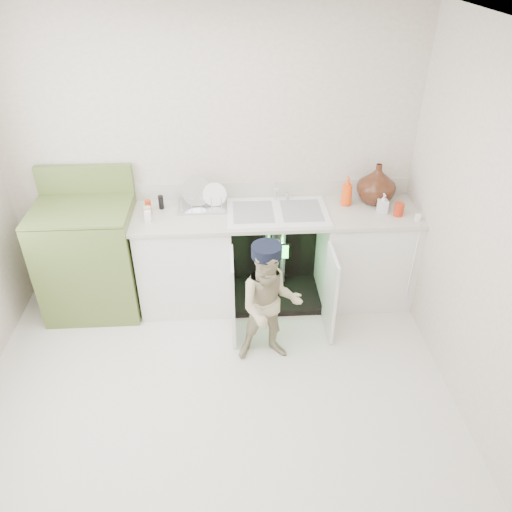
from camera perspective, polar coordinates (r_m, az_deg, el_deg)
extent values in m
plane|color=beige|center=(3.84, -4.61, -15.94)|extent=(3.50, 3.50, 0.00)
cube|color=beige|center=(4.34, -5.18, 10.78)|extent=(3.50, 2.50, 0.02)
cube|color=beige|center=(1.94, -6.80, -25.35)|extent=(3.50, 2.50, 0.02)
cube|color=beige|center=(3.41, 25.20, 0.79)|extent=(2.50, 3.00, 0.02)
plane|color=white|center=(2.55, -7.32, 23.97)|extent=(3.50, 3.50, 0.00)
cube|color=white|center=(4.48, -7.92, -0.59)|extent=(0.80, 0.60, 0.86)
cube|color=white|center=(4.62, 12.25, 0.08)|extent=(0.80, 0.60, 0.86)
cube|color=black|center=(4.70, 2.02, 1.56)|extent=(0.80, 0.06, 0.86)
cube|color=black|center=(4.71, 2.22, -4.31)|extent=(0.80, 0.60, 0.06)
cylinder|color=gray|center=(4.54, 1.33, 0.62)|extent=(0.05, 0.05, 0.70)
cylinder|color=gray|center=(4.56, 3.09, 0.68)|extent=(0.05, 0.05, 0.70)
cylinder|color=gray|center=(4.42, 2.32, 2.16)|extent=(0.07, 0.18, 0.07)
cube|color=white|center=(4.07, -2.66, -4.68)|extent=(0.03, 0.40, 0.76)
cube|color=white|center=(4.15, 8.48, -4.23)|extent=(0.02, 0.40, 0.76)
cube|color=beige|center=(4.24, 2.46, 4.87)|extent=(2.44, 0.64, 0.03)
cube|color=beige|center=(4.46, 2.13, 7.66)|extent=(2.44, 0.02, 0.15)
cube|color=white|center=(4.24, 2.46, 4.99)|extent=(0.85, 0.55, 0.02)
cube|color=gray|center=(4.22, -0.31, 5.04)|extent=(0.34, 0.40, 0.01)
cube|color=gray|center=(4.26, 5.23, 5.17)|extent=(0.34, 0.40, 0.01)
cylinder|color=silver|center=(4.39, 2.22, 7.44)|extent=(0.03, 0.03, 0.17)
cylinder|color=silver|center=(4.30, 2.31, 7.99)|extent=(0.02, 0.14, 0.02)
cylinder|color=silver|center=(4.42, 3.63, 6.89)|extent=(0.04, 0.04, 0.06)
cylinder|color=white|center=(4.41, 17.53, -0.69)|extent=(0.01, 0.01, 0.70)
cube|color=white|center=(4.29, 18.00, 4.20)|extent=(0.04, 0.02, 0.06)
cube|color=silver|center=(4.32, -6.16, 5.66)|extent=(0.42, 0.28, 0.02)
cylinder|color=silver|center=(4.31, -6.70, 6.62)|extent=(0.26, 0.09, 0.25)
cylinder|color=white|center=(4.29, -4.73, 6.47)|extent=(0.20, 0.05, 0.20)
cylinder|color=silver|center=(4.22, -8.52, 5.76)|extent=(0.01, 0.01, 0.12)
cylinder|color=silver|center=(4.21, -7.39, 5.81)|extent=(0.01, 0.01, 0.12)
cylinder|color=silver|center=(4.20, -6.26, 5.85)|extent=(0.01, 0.01, 0.12)
cylinder|color=silver|center=(4.20, -5.12, 5.90)|extent=(0.01, 0.01, 0.12)
cylinder|color=silver|center=(4.20, -3.99, 5.94)|extent=(0.01, 0.01, 0.12)
imported|color=#421D12|center=(4.45, 13.64, 8.06)|extent=(0.33, 0.33, 0.35)
imported|color=#FF4A0D|center=(4.36, 10.36, 7.30)|extent=(0.10, 0.10, 0.26)
imported|color=silver|center=(4.32, 14.32, 5.85)|extent=(0.08, 0.08, 0.17)
cylinder|color=#B6280F|center=(4.32, 16.02, 5.12)|extent=(0.08, 0.08, 0.11)
cylinder|color=red|center=(4.32, -12.23, 5.62)|extent=(0.05, 0.05, 0.10)
cylinder|color=#C6C291|center=(4.25, -12.28, 5.01)|extent=(0.06, 0.06, 0.08)
cylinder|color=black|center=(4.33, -10.80, 6.05)|extent=(0.04, 0.04, 0.12)
cube|color=white|center=(4.16, -12.25, 4.43)|extent=(0.05, 0.05, 0.09)
cube|color=#5C7332|center=(4.57, -18.33, -0.47)|extent=(0.81, 0.65, 0.98)
cube|color=#5C7332|center=(4.33, -19.49, 5.09)|extent=(0.81, 0.65, 0.02)
cube|color=#5C7332|center=(4.52, -18.99, 8.29)|extent=(0.81, 0.06, 0.25)
cylinder|color=black|center=(4.26, -22.56, 3.83)|extent=(0.18, 0.18, 0.02)
cylinder|color=silver|center=(4.25, -22.59, 3.97)|extent=(0.21, 0.21, 0.01)
cylinder|color=black|center=(4.53, -21.48, 5.82)|extent=(0.18, 0.18, 0.02)
cylinder|color=silver|center=(4.52, -21.51, 5.96)|extent=(0.21, 0.21, 0.01)
cylinder|color=black|center=(4.14, -17.28, 4.12)|extent=(0.18, 0.18, 0.02)
cylinder|color=silver|center=(4.14, -17.31, 4.26)|extent=(0.21, 0.21, 0.01)
cylinder|color=black|center=(4.42, -16.48, 6.14)|extent=(0.18, 0.18, 0.02)
cylinder|color=silver|center=(4.41, -16.51, 6.28)|extent=(0.21, 0.21, 0.01)
imported|color=tan|center=(3.80, 1.58, -5.68)|extent=(0.51, 0.40, 1.02)
cylinder|color=black|center=(3.52, 1.70, 0.42)|extent=(0.23, 0.23, 0.09)
cube|color=black|center=(3.62, 1.51, 0.81)|extent=(0.17, 0.10, 0.01)
cube|color=black|center=(4.04, 3.29, 0.53)|extent=(0.07, 0.01, 0.14)
cube|color=#26F23F|center=(4.03, 3.30, 0.47)|extent=(0.06, 0.00, 0.12)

